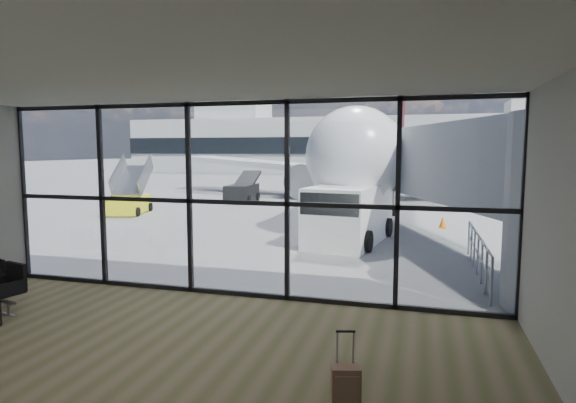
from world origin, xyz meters
The scene contains 19 objects.
ground centered at (0.00, 40.00, 0.00)m, with size 220.00×220.00×0.00m, color slate.
lounge_shell centered at (0.00, -4.80, 2.65)m, with size 12.02×8.01×4.51m.
glass_curtain_wall centered at (0.00, 0.00, 2.25)m, with size 12.10×0.12×4.50m.
jet_bridge centered at (4.90, 7.07, 2.76)m, with size 8.00×16.50×4.33m.
apron_railing centered at (5.60, 3.50, 0.72)m, with size 0.06×5.46×1.11m.
far_terminal centered at (-0.59, 61.97, 4.21)m, with size 80.00×12.20×11.00m.
tree_0 centered at (-45.00, 72.00, 4.63)m, with size 4.95×4.95×7.12m.
tree_1 centered at (-39.00, 72.00, 5.25)m, with size 5.61×5.61×8.07m.
tree_2 centered at (-33.00, 72.00, 5.88)m, with size 6.27×6.27×9.03m.
tree_3 centered at (-27.00, 72.00, 4.63)m, with size 4.95×4.95×7.12m.
tree_4 centered at (-21.00, 72.00, 5.25)m, with size 5.61×5.61×8.07m.
tree_5 centered at (-15.00, 72.00, 5.88)m, with size 6.27×6.27×9.03m.
suitcase centered at (3.20, -4.27, 0.31)m, with size 0.43×0.35×1.03m.
airliner centered at (1.68, 25.79, 3.08)m, with size 33.97×39.27×10.12m.
service_van centered at (1.52, 7.24, 1.09)m, with size 2.92×5.12×2.12m.
belt_loader centered at (-7.29, 19.30, 0.66)m, with size 1.91×4.34×1.96m.
mobile_stairs centered at (-11.09, 12.12, 0.61)m, with size 2.55×3.89×2.52m.
traffic_cone_b centered at (2.04, 11.15, 0.26)m, with size 0.39×0.39×0.55m.
traffic_cone_c centered at (5.00, 11.62, 0.24)m, with size 0.36×0.36×0.51m.
Camera 1 is at (4.08, -10.23, 3.40)m, focal length 30.00 mm.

